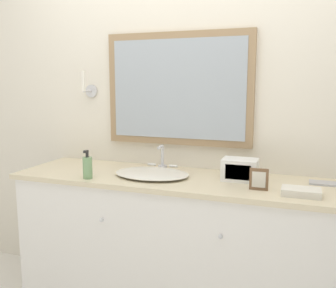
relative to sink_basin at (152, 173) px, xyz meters
The scene contains 8 objects.
wall_back 0.52m from the sink_basin, 68.29° to the left, with size 8.00×0.18×2.55m.
vanity_counter 0.48m from the sink_basin, ahead, with size 1.98×0.58×0.88m.
sink_basin is the anchor object (origin of this frame).
soap_bottle 0.39m from the sink_basin, 151.32° to the right, with size 0.06×0.06×0.17m.
appliance_box 0.53m from the sink_basin, ahead, with size 0.20×0.15×0.13m.
picture_frame 0.65m from the sink_basin, ahead, with size 0.10×0.01×0.12m.
hand_towel_near_sink 0.87m from the sink_basin, ahead, with size 0.19×0.12×0.04m.
metal_tray 0.99m from the sink_basin, ahead, with size 0.15×0.09×0.01m.
Camera 1 is at (0.71, -1.78, 1.44)m, focal length 40.00 mm.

